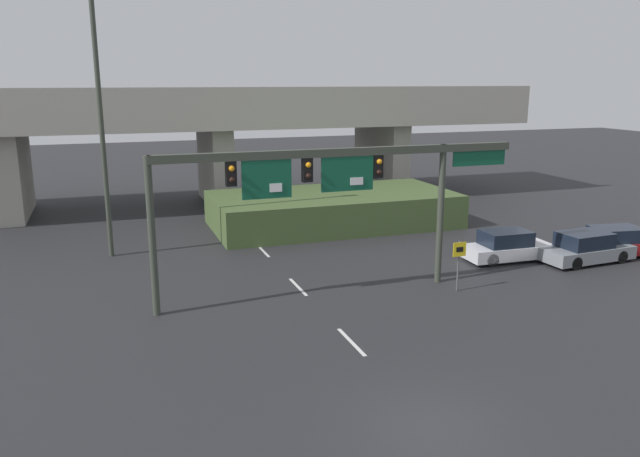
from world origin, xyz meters
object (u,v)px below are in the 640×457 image
parked_sedan_mid_right (586,248)px  speed_limit_sign (459,259)px  signal_gantry (330,178)px  parked_sedan_near_right (507,247)px  highway_light_pole_near (101,115)px  parked_sedan_far_right (618,242)px

parked_sedan_mid_right → speed_limit_sign: bearing=-171.6°
signal_gantry → parked_sedan_near_right: signal_gantry is taller
highway_light_pole_near → parked_sedan_near_right: bearing=-21.4°
signal_gantry → parked_sedan_mid_right: (13.36, 0.33, -4.20)m
parked_sedan_near_right → parked_sedan_far_right: (5.85, -1.08, -0.01)m
speed_limit_sign → parked_sedan_near_right: (4.75, 3.24, -0.74)m
highway_light_pole_near → parked_sedan_far_right: highway_light_pole_near is taller
signal_gantry → highway_light_pole_near: bearing=132.8°
parked_sedan_far_right → signal_gantry: bearing=-168.1°
signal_gantry → parked_sedan_near_right: bearing=10.7°
signal_gantry → speed_limit_sign: signal_gantry is taller
highway_light_pole_near → parked_sedan_mid_right: bearing=-21.9°
signal_gantry → highway_light_pole_near: highway_light_pole_near is taller
speed_limit_sign → parked_sedan_mid_right: 8.34m
parked_sedan_near_right → parked_sedan_far_right: parked_sedan_near_right is taller
signal_gantry → parked_sedan_near_right: size_ratio=3.44×
parked_sedan_near_right → parked_sedan_far_right: size_ratio=0.91×
speed_limit_sign → parked_sedan_near_right: 5.79m
parked_sedan_far_right → speed_limit_sign: bearing=-159.5°
speed_limit_sign → parked_sedan_far_right: bearing=11.5°
signal_gantry → parked_sedan_far_right: signal_gantry is taller
parked_sedan_near_right → parked_sedan_far_right: bearing=-8.4°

